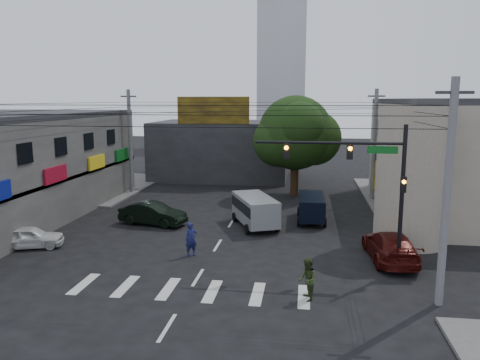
% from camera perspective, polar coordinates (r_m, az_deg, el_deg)
% --- Properties ---
extents(ground, '(160.00, 160.00, 0.00)m').
position_cam_1_polar(ground, '(25.48, -3.60, -9.32)').
color(ground, black).
rests_on(ground, ground).
extents(sidewalk_far_left, '(16.00, 16.00, 0.15)m').
position_cam_1_polar(sidewalk_far_left, '(48.19, -20.51, -0.70)').
color(sidewalk_far_left, '#514F4C').
rests_on(sidewalk_far_left, ground).
extents(sidewalk_far_right, '(16.00, 16.00, 0.15)m').
position_cam_1_polar(sidewalk_far_right, '(44.35, 25.04, -1.87)').
color(sidewalk_far_right, '#514F4C').
rests_on(sidewalk_far_right, ground).
extents(corner_column, '(4.00, 4.00, 8.00)m').
position_cam_1_polar(corner_column, '(28.56, 20.22, 0.45)').
color(corner_column, gray).
rests_on(corner_column, ground).
extents(building_far, '(14.00, 10.00, 6.00)m').
position_cam_1_polar(building_far, '(50.65, -2.15, 3.75)').
color(building_far, '#232326').
rests_on(building_far, ground).
extents(billboard, '(7.00, 0.30, 2.60)m').
position_cam_1_polar(billboard, '(45.56, -3.29, 8.48)').
color(billboard, olive).
rests_on(billboard, building_far).
extents(tower_distant, '(9.00, 9.00, 44.00)m').
position_cam_1_polar(tower_distant, '(94.69, 5.24, 18.06)').
color(tower_distant, silver).
rests_on(tower_distant, ground).
extents(street_tree, '(6.40, 6.40, 8.70)m').
position_cam_1_polar(street_tree, '(40.68, 6.75, 5.70)').
color(street_tree, black).
rests_on(street_tree, ground).
extents(traffic_gantry, '(7.10, 0.35, 7.20)m').
position_cam_1_polar(traffic_gantry, '(23.02, 15.18, 0.69)').
color(traffic_gantry, black).
rests_on(traffic_gantry, ground).
extents(utility_pole_near_right, '(0.32, 0.32, 9.20)m').
position_cam_1_polar(utility_pole_near_right, '(20.21, 23.90, -1.71)').
color(utility_pole_near_right, '#59595B').
rests_on(utility_pole_near_right, ground).
extents(utility_pole_far_left, '(0.32, 0.32, 9.20)m').
position_cam_1_polar(utility_pole_far_left, '(42.64, -13.24, 4.51)').
color(utility_pole_far_left, '#59595B').
rests_on(utility_pole_far_left, ground).
extents(utility_pole_far_right, '(0.32, 0.32, 9.20)m').
position_cam_1_polar(utility_pole_far_right, '(40.13, 16.03, 4.08)').
color(utility_pole_far_right, '#59595B').
rests_on(utility_pole_far_right, ground).
extents(dark_sedan, '(3.51, 5.22, 1.50)m').
position_cam_1_polar(dark_sedan, '(32.06, -10.58, -4.06)').
color(dark_sedan, black).
rests_on(dark_sedan, ground).
extents(white_compact, '(3.79, 4.62, 1.26)m').
position_cam_1_polar(white_compact, '(29.27, -24.29, -6.36)').
color(white_compact, silver).
rests_on(white_compact, ground).
extents(maroon_sedan, '(2.93, 5.60, 1.53)m').
position_cam_1_polar(maroon_sedan, '(25.89, 17.81, -7.69)').
color(maroon_sedan, '#3E0B08').
rests_on(maroon_sedan, ground).
extents(silver_minivan, '(6.14, 5.38, 2.03)m').
position_cam_1_polar(silver_minivan, '(30.99, 1.85, -3.88)').
color(silver_minivan, '#999BA0').
rests_on(silver_minivan, ground).
extents(navy_van, '(4.51, 1.86, 1.78)m').
position_cam_1_polar(navy_van, '(32.77, 8.69, -3.45)').
color(navy_van, black).
rests_on(navy_van, ground).
extents(traffic_officer, '(1.07, 1.06, 1.83)m').
position_cam_1_polar(traffic_officer, '(25.44, -5.97, -7.22)').
color(traffic_officer, '#161A4D').
rests_on(traffic_officer, ground).
extents(pedestrian_olive, '(1.14, 1.02, 1.81)m').
position_cam_1_polar(pedestrian_olive, '(20.17, 8.20, -11.93)').
color(pedestrian_olive, '#2C3B1B').
rests_on(pedestrian_olive, ground).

